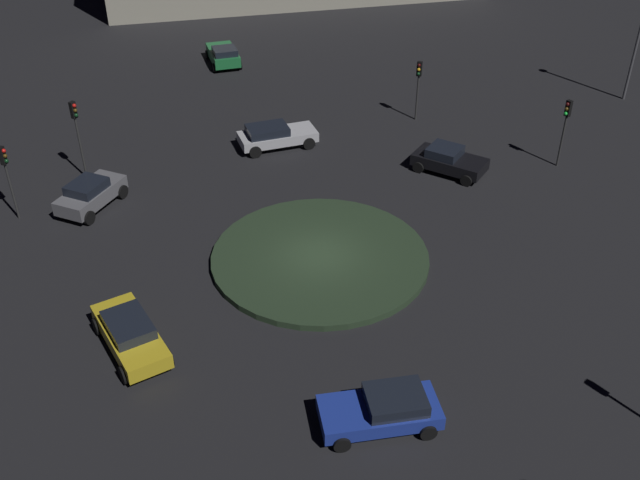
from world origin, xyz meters
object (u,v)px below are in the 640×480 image
car_black (449,160)px  traffic_light_southeast (6,168)px  car_silver (275,135)px  car_grey (90,194)px  car_green (223,55)px  traffic_light_west (566,120)px  traffic_light_southwest (418,79)px  car_yellow (130,334)px  traffic_light_southeast_near (77,125)px  car_blue (383,409)px

car_black → traffic_light_southeast: size_ratio=1.09×
car_silver → car_grey: bearing=-162.3°
car_green → car_black: (-6.12, 20.83, -0.04)m
traffic_light_west → car_green: bearing=-71.9°
traffic_light_southwest → car_yellow: bearing=-10.7°
car_green → traffic_light_west: size_ratio=1.06×
car_yellow → traffic_light_southeast: bearing=7.1°
car_silver → traffic_light_southeast_near: size_ratio=1.05×
car_green → traffic_light_southeast_near: bearing=144.5°
car_green → traffic_light_southeast_near: (12.23, 13.22, 2.39)m
car_yellow → traffic_light_southwest: size_ratio=1.22×
car_grey → traffic_light_southeast_near: traffic_light_southeast_near is taller
traffic_light_west → car_yellow: bearing=1.7°
car_yellow → traffic_light_west: size_ratio=1.18×
traffic_light_southeast → traffic_light_west: size_ratio=1.01×
car_green → traffic_light_west: bearing=-144.8°
car_yellow → car_black: bearing=-76.8°
car_black → traffic_light_southeast: (22.16, -4.78, 2.10)m
traffic_light_southwest → traffic_light_southeast: 24.10m
car_black → car_blue: bearing=-73.1°
car_silver → traffic_light_southeast: 14.86m
car_blue → car_grey: bearing=-56.1°
car_grey → traffic_light_southwest: traffic_light_southwest is taller
car_green → car_grey: bearing=150.1°
car_blue → traffic_light_southeast: 21.94m
car_silver → traffic_light_southeast: size_ratio=1.17×
car_black → car_silver: bearing=-165.4°
traffic_light_southeast_near → traffic_light_west: bearing=34.2°
car_blue → car_silver: 21.79m
car_grey → car_silver: bearing=-29.8°
traffic_light_southeast → car_grey: bearing=30.3°
traffic_light_southwest → car_blue: bearing=12.9°
car_silver → traffic_light_west: traffic_light_west is taller
traffic_light_west → traffic_light_southeast: bearing=-23.3°
traffic_light_southwest → car_black: bearing=30.3°
car_blue → car_silver: (-4.43, -21.33, 0.05)m
car_silver → traffic_light_southwest: 9.66m
car_black → traffic_light_southeast: bearing=-135.8°
car_silver → traffic_light_southeast_near: traffic_light_southeast_near is taller
car_green → car_yellow: 30.82m
car_blue → traffic_light_west: (-17.98, -12.58, 2.11)m
traffic_light_southwest → traffic_light_west: (-4.10, 8.61, 0.09)m
car_blue → car_yellow: (7.10, -7.44, 0.07)m
car_silver → traffic_light_southwest: traffic_light_southwest is taller
car_grey → car_silver: 11.32m
traffic_light_southwest → traffic_light_west: bearing=71.5°
car_black → traffic_light_southwest: traffic_light_southwest is taller
traffic_light_southeast → traffic_light_southeast_near: 4.75m
traffic_light_southwest → car_silver: bearing=-44.7°
car_yellow → traffic_light_southeast_near: traffic_light_southeast_near is taller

